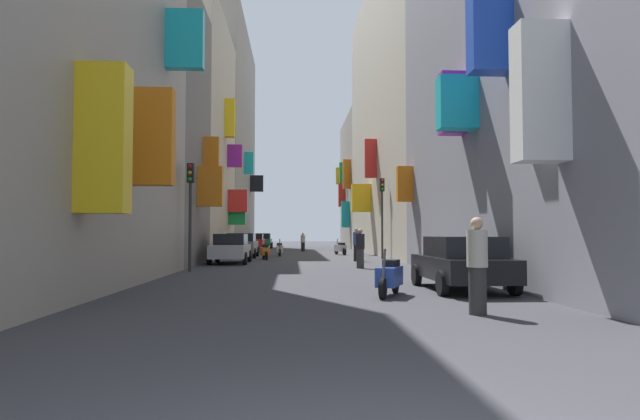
# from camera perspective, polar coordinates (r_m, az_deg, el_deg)

# --- Properties ---
(ground_plane) EXTENTS (140.00, 140.00, 0.00)m
(ground_plane) POSITION_cam_1_polar(r_m,az_deg,el_deg) (33.14, -1.90, -5.04)
(ground_plane) COLOR #38383D
(building_left_mid_a) EXTENTS (7.15, 6.90, 12.82)m
(building_left_mid_a) POSITION_cam_1_polar(r_m,az_deg,el_deg) (27.33, -18.76, 8.02)
(building_left_mid_a) COLOR slate
(building_left_mid_a) RESTS_ON ground
(building_left_mid_b) EXTENTS (7.32, 12.37, 15.48)m
(building_left_mid_b) POSITION_cam_1_polar(r_m,az_deg,el_deg) (36.78, -14.59, 7.38)
(building_left_mid_b) COLOR #BCB29E
(building_left_mid_b) RESTS_ON ground
(building_left_far) EXTENTS (7.35, 21.16, 21.13)m
(building_left_far) POSITION_cam_1_polar(r_m,az_deg,el_deg) (53.81, -10.87, 7.28)
(building_left_far) COLOR gray
(building_left_far) RESTS_ON ground
(building_right_mid_a) EXTENTS (7.37, 24.15, 20.20)m
(building_right_mid_a) POSITION_cam_1_polar(r_m,az_deg,el_deg) (40.23, 9.63, 9.92)
(building_right_mid_a) COLOR #BCB29E
(building_right_mid_a) RESTS_ON ground
(building_right_mid_b) EXTENTS (6.80, 12.68, 13.60)m
(building_right_mid_b) POSITION_cam_1_polar(r_m,az_deg,el_deg) (57.64, 5.67, 2.82)
(building_right_mid_b) COLOR gray
(building_right_mid_b) RESTS_ON ground
(parked_car_grey) EXTENTS (2.02, 4.38, 1.50)m
(parked_car_grey) POSITION_cam_1_polar(r_m,az_deg,el_deg) (34.15, -8.27, -3.62)
(parked_car_grey) COLOR slate
(parked_car_grey) RESTS_ON ground
(parked_car_green) EXTENTS (1.83, 4.22, 1.50)m
(parked_car_green) POSITION_cam_1_polar(r_m,az_deg,el_deg) (54.78, -6.00, -3.20)
(parked_car_green) COLOR #236638
(parked_car_green) RESTS_ON ground
(parked_car_red) EXTENTS (1.94, 3.96, 1.45)m
(parked_car_red) POSITION_cam_1_polar(r_m,az_deg,el_deg) (46.78, -6.99, -3.34)
(parked_car_red) COLOR #B21E1E
(parked_car_red) RESTS_ON ground
(parked_car_black) EXTENTS (1.93, 4.06, 1.40)m
(parked_car_black) POSITION_cam_1_polar(r_m,az_deg,el_deg) (14.70, 14.65, -5.30)
(parked_car_black) COLOR black
(parked_car_black) RESTS_ON ground
(parked_car_silver) EXTENTS (1.85, 4.27, 1.46)m
(parked_car_silver) POSITION_cam_1_polar(r_m,az_deg,el_deg) (27.47, -9.36, -3.94)
(parked_car_silver) COLOR #B7B7BC
(parked_car_silver) RESTS_ON ground
(scooter_white) EXTENTS (0.51, 1.94, 1.13)m
(scooter_white) POSITION_cam_1_polar(r_m,az_deg,el_deg) (35.96, -4.28, -4.10)
(scooter_white) COLOR silver
(scooter_white) RESTS_ON ground
(scooter_silver) EXTENTS (0.77, 1.93, 1.13)m
(scooter_silver) POSITION_cam_1_polar(r_m,az_deg,el_deg) (37.80, 2.16, -4.03)
(scooter_silver) COLOR #ADADB2
(scooter_silver) RESTS_ON ground
(scooter_blue) EXTENTS (0.84, 1.79, 1.13)m
(scooter_blue) POSITION_cam_1_polar(r_m,az_deg,el_deg) (13.06, 7.31, -6.94)
(scooter_blue) COLOR #2D4CAD
(scooter_blue) RESTS_ON ground
(scooter_orange) EXTENTS (0.61, 1.90, 1.13)m
(scooter_orange) POSITION_cam_1_polar(r_m,az_deg,el_deg) (31.27, -5.79, -4.34)
(scooter_orange) COLOR orange
(scooter_orange) RESTS_ON ground
(pedestrian_crossing) EXTENTS (0.53, 0.53, 1.69)m
(pedestrian_crossing) POSITION_cam_1_polar(r_m,az_deg,el_deg) (23.24, 4.24, -4.06)
(pedestrian_crossing) COLOR #343434
(pedestrian_crossing) RESTS_ON ground
(pedestrian_near_left) EXTENTS (0.46, 0.46, 1.78)m
(pedestrian_near_left) POSITION_cam_1_polar(r_m,az_deg,el_deg) (10.40, 16.19, -5.63)
(pedestrian_near_left) COLOR #2C2C2C
(pedestrian_near_left) RESTS_ON ground
(pedestrian_near_right) EXTENTS (0.49, 0.49, 1.79)m
(pedestrian_near_right) POSITION_cam_1_polar(r_m,az_deg,el_deg) (29.10, 3.87, -3.62)
(pedestrian_near_right) COLOR black
(pedestrian_near_right) RESTS_ON ground
(pedestrian_mid_street) EXTENTS (0.49, 0.49, 1.54)m
(pedestrian_mid_street) POSITION_cam_1_polar(r_m,az_deg,el_deg) (44.92, -1.80, -3.40)
(pedestrian_mid_street) COLOR black
(pedestrian_mid_street) RESTS_ON ground
(traffic_light_near_corner) EXTENTS (0.26, 0.34, 4.22)m
(traffic_light_near_corner) POSITION_cam_1_polar(r_m,az_deg,el_deg) (21.73, -13.46, 1.26)
(traffic_light_near_corner) COLOR #2D2D2D
(traffic_light_near_corner) RESTS_ON ground
(traffic_light_far_corner) EXTENTS (0.26, 0.34, 4.69)m
(traffic_light_far_corner) POSITION_cam_1_polar(r_m,az_deg,el_deg) (31.69, 6.54, 0.57)
(traffic_light_far_corner) COLOR #2D2D2D
(traffic_light_far_corner) RESTS_ON ground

